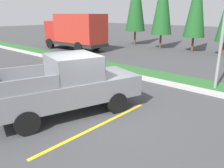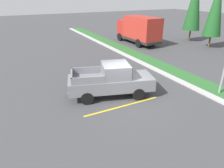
{
  "view_description": "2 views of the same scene",
  "coord_description": "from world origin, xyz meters",
  "px_view_note": "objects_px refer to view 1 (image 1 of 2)",
  "views": [
    {
      "loc": [
        5.49,
        -5.04,
        3.46
      ],
      "look_at": [
        0.03,
        0.98,
        0.93
      ],
      "focal_mm": 36.63,
      "sensor_mm": 36.0,
      "label": 1
    },
    {
      "loc": [
        9.51,
        -5.72,
        5.96
      ],
      "look_at": [
        -0.19,
        -0.72,
        1.09
      ],
      "focal_mm": 32.56,
      "sensor_mm": 36.0,
      "label": 2
    }
  ],
  "objects_px": {
    "pickup_truck_main": "(67,85)",
    "cargo_truck_distant": "(76,31)",
    "cypress_tree_left_inner": "(163,0)",
    "cypress_tree_center": "(197,2)"
  },
  "relations": [
    {
      "from": "pickup_truck_main",
      "to": "cargo_truck_distant",
      "type": "xyz_separation_m",
      "value": [
        -11.45,
        9.73,
        0.81
      ]
    },
    {
      "from": "cargo_truck_distant",
      "to": "cypress_tree_center",
      "type": "xyz_separation_m",
      "value": [
        8.91,
        6.63,
        2.52
      ]
    },
    {
      "from": "cargo_truck_distant",
      "to": "cypress_tree_center",
      "type": "relative_size",
      "value": 0.92
    },
    {
      "from": "cargo_truck_distant",
      "to": "cypress_tree_left_inner",
      "type": "relative_size",
      "value": 0.87
    },
    {
      "from": "cypress_tree_center",
      "to": "pickup_truck_main",
      "type": "bearing_deg",
      "value": -81.15
    },
    {
      "from": "cargo_truck_distant",
      "to": "cypress_tree_left_inner",
      "type": "distance_m",
      "value": 8.96
    },
    {
      "from": "pickup_truck_main",
      "to": "cypress_tree_left_inner",
      "type": "distance_m",
      "value": 17.53
    },
    {
      "from": "pickup_truck_main",
      "to": "cargo_truck_distant",
      "type": "relative_size",
      "value": 0.81
    },
    {
      "from": "cargo_truck_distant",
      "to": "cypress_tree_center",
      "type": "bearing_deg",
      "value": 36.67
    },
    {
      "from": "pickup_truck_main",
      "to": "cypress_tree_left_inner",
      "type": "bearing_deg",
      "value": 109.89
    }
  ]
}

